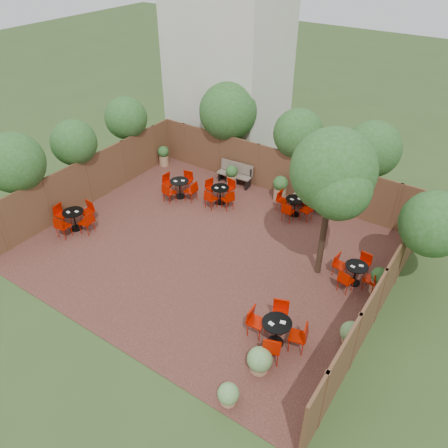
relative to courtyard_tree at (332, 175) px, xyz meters
The scene contains 13 objects.
ground 5.34m from the courtyard_tree, 163.31° to the right, with size 80.00×80.00×0.00m, color #354F23.
courtyard_paving 5.33m from the courtyard_tree, 163.31° to the right, with size 12.00×10.00×0.02m, color #3B1E18.
fence_back 6.00m from the courtyard_tree, 133.46° to the left, with size 12.00×0.08×2.00m, color brown.
fence_left 10.12m from the courtyard_tree, behind, with size 0.08×10.00×2.00m, color brown.
fence_right 3.72m from the courtyard_tree, 25.59° to the right, with size 0.08×10.00×2.00m, color brown.
neighbour_building 10.71m from the courtyard_tree, 139.91° to the left, with size 5.00×4.00×8.00m, color beige.
overhang_foliage 5.89m from the courtyard_tree, 158.84° to the left, with size 15.37×10.57×2.56m.
courtyard_tree is the anchor object (origin of this frame).
park_bench_left 7.31m from the courtyard_tree, 147.68° to the left, with size 1.60×0.62×0.97m.
park_bench_right 5.14m from the courtyard_tree, 118.90° to the left, with size 1.51×0.58×0.92m.
bistro_tables 4.88m from the courtyard_tree, behind, with size 11.48×7.79×0.94m.
planters 5.69m from the courtyard_tree, 147.18° to the left, with size 11.83×3.76×1.13m.
low_shrubs 5.31m from the courtyard_tree, 77.42° to the right, with size 2.36×4.08×0.73m.
Camera 1 is at (7.51, -10.14, 9.93)m, focal length 35.81 mm.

